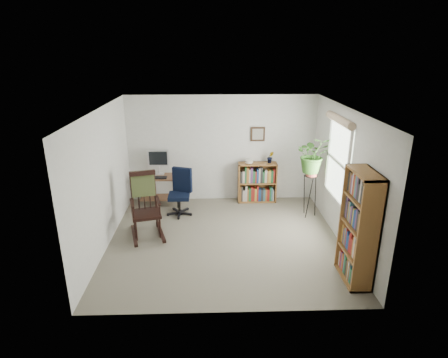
{
  "coord_description": "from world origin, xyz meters",
  "views": [
    {
      "loc": [
        -0.21,
        -6.13,
        3.37
      ],
      "look_at": [
        0.0,
        0.4,
        1.05
      ],
      "focal_mm": 30.0,
      "sensor_mm": 36.0,
      "label": 1
    }
  ],
  "objects_px": {
    "desk": "(159,190)",
    "tall_bookshelf": "(359,228)",
    "office_chair": "(179,193)",
    "rocking_chair": "(146,205)",
    "low_bookshelf": "(257,182)"
  },
  "relations": [
    {
      "from": "office_chair",
      "to": "tall_bookshelf",
      "type": "relative_size",
      "value": 0.58
    },
    {
      "from": "desk",
      "to": "office_chair",
      "type": "distance_m",
      "value": 0.76
    },
    {
      "from": "office_chair",
      "to": "tall_bookshelf",
      "type": "distance_m",
      "value": 3.75
    },
    {
      "from": "office_chair",
      "to": "low_bookshelf",
      "type": "distance_m",
      "value": 1.85
    },
    {
      "from": "rocking_chair",
      "to": "low_bookshelf",
      "type": "height_order",
      "value": "rocking_chair"
    },
    {
      "from": "low_bookshelf",
      "to": "tall_bookshelf",
      "type": "xyz_separation_m",
      "value": [
        1.12,
        -3.1,
        0.41
      ]
    },
    {
      "from": "tall_bookshelf",
      "to": "office_chair",
      "type": "bearing_deg",
      "value": 139.57
    },
    {
      "from": "desk",
      "to": "rocking_chair",
      "type": "relative_size",
      "value": 0.75
    },
    {
      "from": "tall_bookshelf",
      "to": "rocking_chair",
      "type": "bearing_deg",
      "value": 156.24
    },
    {
      "from": "desk",
      "to": "office_chair",
      "type": "height_order",
      "value": "office_chair"
    },
    {
      "from": "rocking_chair",
      "to": "low_bookshelf",
      "type": "distance_m",
      "value": 2.77
    },
    {
      "from": "office_chair",
      "to": "tall_bookshelf",
      "type": "height_order",
      "value": "tall_bookshelf"
    },
    {
      "from": "rocking_chair",
      "to": "tall_bookshelf",
      "type": "height_order",
      "value": "tall_bookshelf"
    },
    {
      "from": "tall_bookshelf",
      "to": "low_bookshelf",
      "type": "bearing_deg",
      "value": 109.88
    },
    {
      "from": "desk",
      "to": "tall_bookshelf",
      "type": "distance_m",
      "value": 4.5
    }
  ]
}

